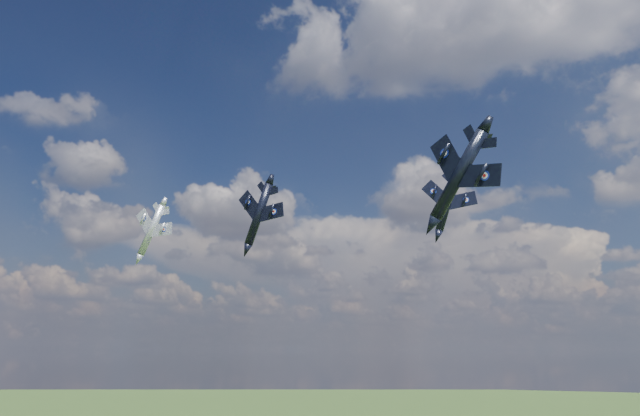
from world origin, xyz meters
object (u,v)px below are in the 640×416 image
at_px(jet_lead_navy, 259,214).
at_px(jet_left_silver, 152,230).
at_px(jet_right_navy, 459,175).
at_px(jet_high_navy, 448,202).

distance_m(jet_lead_navy, jet_left_silver, 23.07).
bearing_deg(jet_left_silver, jet_right_navy, -17.10).
distance_m(jet_right_navy, jet_left_silver, 58.17).
distance_m(jet_lead_navy, jet_right_navy, 35.54).
height_order(jet_high_navy, jet_left_silver, jet_high_navy).
xyz_separation_m(jet_lead_navy, jet_high_navy, (22.77, 27.70, 5.80)).
relative_size(jet_right_navy, jet_high_navy, 0.99).
bearing_deg(jet_right_navy, jet_high_navy, 123.03).
relative_size(jet_lead_navy, jet_high_navy, 0.89).
xyz_separation_m(jet_lead_navy, jet_left_silver, (-22.67, 4.26, 0.03)).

